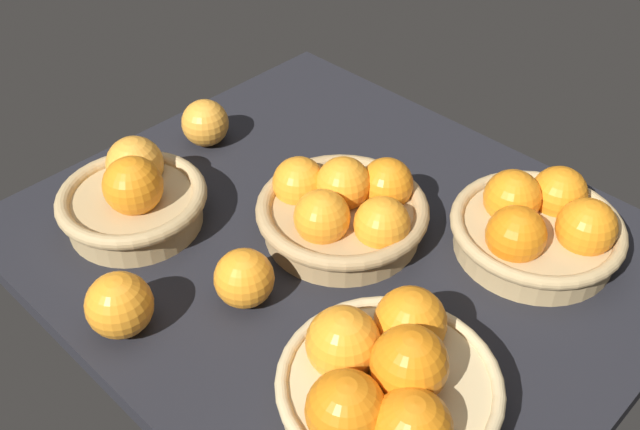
% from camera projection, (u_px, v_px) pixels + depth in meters
% --- Properties ---
extents(market_tray, '(0.84, 0.72, 0.03)m').
position_uv_depth(market_tray, '(337.00, 249.00, 1.04)').
color(market_tray, black).
rests_on(market_tray, ground).
extents(basket_center, '(0.24, 0.24, 0.11)m').
position_uv_depth(basket_center, '(344.00, 209.00, 1.02)').
color(basket_center, tan).
rests_on(basket_center, market_tray).
extents(basket_near_right, '(0.25, 0.25, 0.12)m').
position_uv_depth(basket_near_right, '(386.00, 383.00, 0.79)').
color(basket_near_right, tan).
rests_on(basket_near_right, market_tray).
extents(basket_far_right, '(0.23, 0.23, 0.10)m').
position_uv_depth(basket_far_right, '(538.00, 225.00, 0.99)').
color(basket_far_right, tan).
rests_on(basket_far_right, market_tray).
extents(basket_near_left, '(0.21, 0.21, 0.12)m').
position_uv_depth(basket_near_left, '(134.00, 196.00, 1.04)').
color(basket_near_left, tan).
rests_on(basket_near_left, market_tray).
extents(loose_orange_front_gap, '(0.08, 0.08, 0.08)m').
position_uv_depth(loose_orange_front_gap, '(205.00, 123.00, 1.19)').
color(loose_orange_front_gap, '#F49E33').
rests_on(loose_orange_front_gap, market_tray).
extents(loose_orange_back_gap, '(0.08, 0.08, 0.08)m').
position_uv_depth(loose_orange_back_gap, '(119.00, 305.00, 0.88)').
color(loose_orange_back_gap, orange).
rests_on(loose_orange_back_gap, market_tray).
extents(loose_orange_side_gap, '(0.08, 0.08, 0.08)m').
position_uv_depth(loose_orange_side_gap, '(244.00, 278.00, 0.92)').
color(loose_orange_side_gap, orange).
rests_on(loose_orange_side_gap, market_tray).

